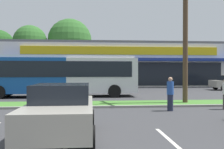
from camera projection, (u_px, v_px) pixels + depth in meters
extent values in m
cube|color=#427A2D|center=(96.00, 104.00, 14.66)|extent=(56.00, 2.20, 0.12)
cube|color=gray|center=(97.00, 107.00, 13.45)|extent=(56.00, 0.24, 0.12)
cube|color=silver|center=(66.00, 148.00, 6.37)|extent=(0.12, 4.80, 0.01)
cube|color=silver|center=(116.00, 66.00, 37.59)|extent=(31.07, 13.29, 5.65)
cube|color=black|center=(122.00, 74.00, 30.94)|extent=(26.10, 0.08, 2.94)
cube|color=navy|center=(122.00, 59.00, 30.26)|extent=(29.20, 1.40, 0.35)
cube|color=gold|center=(122.00, 51.00, 30.87)|extent=(24.86, 0.16, 1.02)
cube|color=slate|center=(116.00, 47.00, 37.55)|extent=(31.07, 13.29, 0.30)
cylinder|color=#473323|center=(30.00, 69.00, 42.11)|extent=(0.44, 0.44, 4.93)
sphere|color=#2D6026|center=(30.00, 42.00, 42.06)|extent=(5.72, 5.72, 5.72)
cylinder|color=#473323|center=(70.00, 70.00, 43.88)|extent=(0.44, 0.44, 4.61)
sphere|color=#2D6026|center=(70.00, 41.00, 43.82)|extent=(7.75, 7.75, 7.75)
cylinder|color=#4C3826|center=(185.00, 25.00, 14.94)|extent=(0.30, 0.30, 9.63)
cube|color=#144793|center=(24.00, 75.00, 19.20)|extent=(6.73, 2.71, 2.70)
cube|color=silver|center=(102.00, 75.00, 19.85)|extent=(5.51, 2.68, 2.70)
cube|color=silver|center=(60.00, 57.00, 19.47)|extent=(11.69, 2.58, 0.20)
cube|color=black|center=(58.00, 69.00, 18.19)|extent=(11.15, 0.33, 1.19)
cube|color=black|center=(135.00, 71.00, 20.14)|extent=(0.11, 2.17, 1.51)
cylinder|color=black|center=(111.00, 89.00, 21.13)|extent=(1.01, 0.32, 1.00)
cylinder|color=black|center=(114.00, 91.00, 18.80)|extent=(1.01, 0.32, 1.00)
cylinder|color=black|center=(50.00, 89.00, 20.57)|extent=(1.01, 0.32, 1.00)
cylinder|color=black|center=(46.00, 92.00, 18.24)|extent=(1.01, 0.32, 1.00)
cylinder|color=black|center=(9.00, 90.00, 20.21)|extent=(1.01, 0.32, 1.00)
cube|color=#9E998C|center=(61.00, 115.00, 7.39)|extent=(1.88, 4.14, 0.74)
cube|color=black|center=(62.00, 93.00, 7.59)|extent=(1.65, 1.86, 0.55)
cylinder|color=black|center=(91.00, 138.00, 6.19)|extent=(0.22, 0.64, 0.64)
cylinder|color=black|center=(18.00, 140.00, 6.04)|extent=(0.22, 0.64, 0.64)
cylinder|color=black|center=(91.00, 119.00, 8.75)|extent=(0.22, 0.64, 0.64)
cylinder|color=black|center=(40.00, 119.00, 8.60)|extent=(0.22, 0.64, 0.64)
cylinder|color=black|center=(215.00, 87.00, 27.45)|extent=(0.64, 0.22, 0.64)
cylinder|color=black|center=(224.00, 88.00, 25.68)|extent=(0.64, 0.22, 0.64)
cylinder|color=#1E2338|center=(170.00, 103.00, 12.48)|extent=(0.29, 0.29, 0.83)
cylinder|color=#264C99|center=(170.00, 88.00, 12.47)|extent=(0.35, 0.35, 0.66)
sphere|color=tan|center=(170.00, 79.00, 12.47)|extent=(0.23, 0.23, 0.23)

